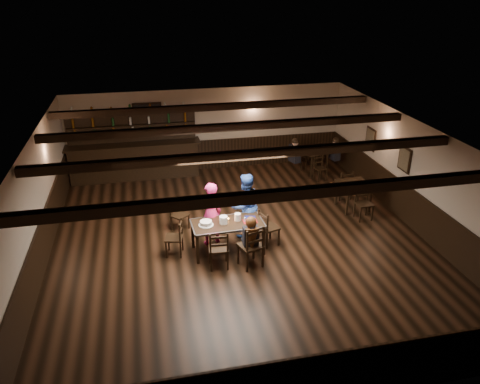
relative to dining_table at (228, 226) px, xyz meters
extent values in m
plane|color=black|center=(0.37, 0.38, -0.68)|extent=(10.00, 10.00, 0.00)
cube|color=#B9AD99|center=(0.37, 5.38, 0.67)|extent=(9.00, 0.02, 2.70)
cube|color=#B9AD99|center=(0.37, -4.62, 0.67)|extent=(9.00, 0.02, 2.70)
cube|color=#B9AD99|center=(-4.13, 0.38, 0.67)|extent=(0.02, 10.00, 2.70)
cube|color=#B9AD99|center=(4.87, 0.38, 0.67)|extent=(0.02, 10.00, 2.70)
cube|color=silver|center=(0.37, 0.38, 2.02)|extent=(9.00, 10.00, 0.02)
cube|color=black|center=(0.37, 5.35, -0.18)|extent=(9.00, 0.04, 1.00)
cube|color=black|center=(0.37, -4.59, -0.18)|extent=(9.00, 0.04, 1.00)
cube|color=black|center=(-4.10, 0.38, -0.18)|extent=(0.04, 10.00, 1.00)
cube|color=black|center=(4.84, 0.38, -0.18)|extent=(0.04, 10.00, 1.00)
cube|color=black|center=(-1.53, 5.35, 1.17)|extent=(0.90, 0.03, 1.00)
cube|color=black|center=(-1.53, 5.33, 1.17)|extent=(0.80, 0.02, 0.90)
cube|color=black|center=(4.84, 0.88, 0.92)|extent=(0.03, 0.55, 0.65)
cube|color=#72664C|center=(4.82, 0.88, 0.92)|extent=(0.02, 0.45, 0.55)
cube|color=black|center=(4.84, 2.78, 0.87)|extent=(0.03, 0.55, 0.65)
cube|color=#72664C|center=(4.82, 2.78, 0.87)|extent=(0.02, 0.45, 0.55)
cube|color=black|center=(0.37, -2.62, 1.92)|extent=(8.90, 0.18, 0.18)
cube|color=black|center=(0.37, -0.62, 1.92)|extent=(8.90, 0.18, 0.18)
cube|color=black|center=(0.37, 1.38, 1.92)|extent=(8.90, 0.18, 0.18)
cube|color=black|center=(0.37, 3.38, 1.92)|extent=(8.90, 0.18, 0.18)
cube|color=black|center=(-0.75, -0.38, -0.32)|extent=(0.06, 0.06, 0.71)
cube|color=black|center=(-0.78, 0.33, -0.32)|extent=(0.06, 0.06, 0.71)
cube|color=black|center=(0.78, -0.33, -0.32)|extent=(0.06, 0.06, 0.71)
cube|color=black|center=(0.75, 0.38, -0.32)|extent=(0.06, 0.06, 0.71)
cube|color=black|center=(0.00, 0.00, 0.05)|extent=(1.68, 0.89, 0.04)
cube|color=#A5A8AD|center=(-0.01, 0.40, 0.05)|extent=(1.65, 0.09, 0.05)
cube|color=#A5A8AD|center=(0.01, -0.40, 0.05)|extent=(1.65, 0.09, 0.05)
cube|color=#A5A8AD|center=(0.81, 0.03, 0.05)|extent=(0.06, 0.83, 0.05)
cube|color=#A5A8AD|center=(-0.81, -0.03, 0.05)|extent=(0.06, 0.83, 0.05)
cube|color=black|center=(-0.12, -0.44, -0.46)|extent=(0.04, 0.04, 0.44)
cube|color=black|center=(-0.15, -0.78, -0.46)|extent=(0.04, 0.04, 0.44)
cube|color=black|center=(-0.49, -0.41, -0.46)|extent=(0.04, 0.04, 0.44)
cube|color=black|center=(-0.52, -0.75, -0.46)|extent=(0.04, 0.04, 0.44)
cube|color=black|center=(-0.32, -0.59, -0.22)|extent=(0.46, 0.44, 0.04)
cube|color=black|center=(-0.33, -0.77, 0.01)|extent=(0.43, 0.07, 0.46)
cube|color=black|center=(-0.33, -0.77, -0.03)|extent=(0.37, 0.06, 0.05)
cube|color=black|center=(-0.33, -0.77, 0.15)|extent=(0.37, 0.06, 0.05)
cube|color=black|center=(0.51, -0.46, -0.43)|extent=(0.05, 0.05, 0.49)
cube|color=black|center=(0.63, -0.83, -0.43)|extent=(0.05, 0.05, 0.49)
cube|color=black|center=(0.12, -0.59, -0.43)|extent=(0.05, 0.05, 0.49)
cube|color=black|center=(0.24, -0.95, -0.43)|extent=(0.05, 0.05, 0.49)
cube|color=black|center=(0.38, -0.71, -0.17)|extent=(0.59, 0.58, 0.05)
cube|color=black|center=(0.44, -0.89, 0.09)|extent=(0.46, 0.18, 0.51)
cube|color=black|center=(0.44, -0.89, 0.03)|extent=(0.40, 0.15, 0.06)
cube|color=black|center=(0.44, -0.89, 0.24)|extent=(0.40, 0.15, 0.06)
cube|color=black|center=(-1.35, 0.33, -0.47)|extent=(0.04, 0.04, 0.41)
cube|color=black|center=(-1.03, 0.26, -0.47)|extent=(0.04, 0.04, 0.41)
cube|color=black|center=(-1.43, -0.01, -0.47)|extent=(0.04, 0.04, 0.41)
cube|color=black|center=(-1.11, -0.08, -0.47)|extent=(0.04, 0.04, 0.41)
cube|color=black|center=(-1.23, 0.13, -0.24)|extent=(0.47, 0.48, 0.04)
cube|color=black|center=(-1.07, 0.09, -0.03)|extent=(0.12, 0.40, 0.43)
cube|color=black|center=(-1.07, 0.09, -0.07)|extent=(0.10, 0.34, 0.05)
cube|color=black|center=(-1.07, 0.09, 0.10)|extent=(0.10, 0.34, 0.05)
cube|color=black|center=(1.24, -0.01, -0.46)|extent=(0.04, 0.04, 0.43)
cube|color=black|center=(0.92, -0.12, -0.46)|extent=(0.04, 0.04, 0.43)
cube|color=black|center=(1.12, 0.34, -0.46)|extent=(0.04, 0.04, 0.43)
cube|color=black|center=(0.80, 0.23, -0.46)|extent=(0.04, 0.04, 0.43)
cube|color=black|center=(1.02, 0.11, -0.23)|extent=(0.52, 0.53, 0.04)
cube|color=black|center=(0.86, 0.06, 0.00)|extent=(0.17, 0.41, 0.45)
cube|color=black|center=(0.86, 0.06, -0.04)|extent=(0.14, 0.35, 0.05)
cube|color=black|center=(0.86, 0.06, 0.14)|extent=(0.14, 0.35, 0.05)
cube|color=black|center=(-1.00, 1.07, -0.49)|extent=(0.04, 0.04, 0.38)
cube|color=black|center=(-1.21, 1.29, -0.49)|extent=(0.04, 0.04, 0.38)
cube|color=black|center=(-0.77, 1.28, -0.49)|extent=(0.04, 0.04, 0.38)
cube|color=black|center=(-0.97, 1.50, -0.49)|extent=(0.04, 0.04, 0.38)
cube|color=black|center=(-0.99, 1.28, -0.28)|extent=(0.51, 0.51, 0.04)
cube|color=black|center=(-1.09, 1.40, -0.08)|extent=(0.29, 0.28, 0.40)
cube|color=black|center=(-1.09, 1.40, -0.12)|extent=(0.25, 0.23, 0.04)
cube|color=black|center=(-1.09, 1.40, 0.04)|extent=(0.25, 0.23, 0.04)
imported|color=#D62C76|center=(-0.32, 0.44, 0.12)|extent=(0.65, 0.50, 1.59)
imported|color=navy|center=(0.56, 0.65, 0.14)|extent=(0.97, 0.87, 1.64)
cube|color=black|center=(0.38, -0.59, -0.16)|extent=(0.31, 0.31, 0.12)
cube|color=black|center=(0.38, -0.71, 0.06)|extent=(0.33, 0.19, 0.46)
cylinder|color=black|center=(0.38, -0.71, 0.27)|extent=(0.10, 0.33, 0.33)
sphere|color=#D8A384|center=(0.38, -0.71, 0.41)|extent=(0.20, 0.20, 0.20)
sphere|color=#3B1E0D|center=(0.38, -0.73, 0.42)|extent=(0.25, 0.25, 0.25)
cone|color=#3B1E0D|center=(0.38, -0.83, 0.04)|extent=(0.19, 0.19, 0.57)
cylinder|color=white|center=(-0.50, -0.02, 0.08)|extent=(0.34, 0.34, 0.01)
cylinder|color=white|center=(-0.50, -0.02, 0.14)|extent=(0.27, 0.27, 0.09)
cylinder|color=silver|center=(-0.50, -0.02, 0.11)|extent=(0.29, 0.29, 0.05)
cylinder|color=white|center=(-0.09, -0.01, 0.16)|extent=(0.19, 0.19, 0.18)
cylinder|color=white|center=(0.25, 0.07, 0.16)|extent=(0.15, 0.15, 0.17)
cylinder|color=#A5A8AD|center=(0.05, 0.13, 0.09)|extent=(0.04, 0.04, 0.03)
sphere|color=orange|center=(0.05, 0.13, 0.12)|extent=(0.03, 0.03, 0.03)
cylinder|color=silver|center=(0.40, -0.02, 0.12)|extent=(0.04, 0.04, 0.10)
cylinder|color=#A5A8AD|center=(0.47, -0.07, 0.13)|extent=(0.04, 0.04, 0.10)
cylinder|color=silver|center=(0.24, 0.11, 0.13)|extent=(0.08, 0.08, 0.12)
cube|color=maroon|center=(0.52, -0.04, 0.08)|extent=(0.34, 0.24, 0.00)
cube|color=#0E1149|center=(0.56, 0.14, 0.08)|extent=(0.30, 0.24, 0.00)
cube|color=black|center=(-2.04, 5.03, -0.13)|extent=(3.98, 0.60, 1.10)
cube|color=black|center=(-2.04, 5.03, 0.45)|extent=(4.18, 0.70, 0.05)
cube|color=black|center=(-2.04, 5.30, 0.42)|extent=(3.98, 0.10, 2.20)
cube|color=black|center=(-2.04, 5.20, 0.67)|extent=(3.88, 0.22, 0.03)
cube|color=black|center=(-2.04, 5.20, 1.02)|extent=(3.88, 0.22, 0.03)
cube|color=black|center=(-2.04, 5.20, 1.37)|extent=(3.88, 0.22, 0.03)
cube|color=black|center=(3.83, 1.50, 0.05)|extent=(0.85, 0.85, 0.04)
cube|color=black|center=(3.50, 1.15, -0.32)|extent=(0.05, 0.05, 0.71)
cube|color=black|center=(3.48, 1.83, -0.32)|extent=(0.05, 0.05, 0.71)
cube|color=black|center=(4.18, 1.18, -0.32)|extent=(0.05, 0.05, 0.71)
cube|color=black|center=(4.15, 1.85, -0.32)|extent=(0.05, 0.05, 0.71)
cube|color=black|center=(3.69, 4.22, 0.05)|extent=(0.86, 0.86, 0.04)
cube|color=black|center=(3.47, 3.86, -0.32)|extent=(0.04, 0.04, 0.71)
cube|color=black|center=(3.34, 4.44, -0.32)|extent=(0.04, 0.04, 0.71)
cube|color=black|center=(4.05, 4.00, -0.32)|extent=(0.04, 0.04, 0.71)
cube|color=black|center=(3.92, 4.57, -0.32)|extent=(0.04, 0.04, 0.71)
cube|color=black|center=(2.99, 4.16, 0.07)|extent=(0.33, 0.43, 0.55)
sphere|color=#D8A384|center=(2.99, 4.16, 0.44)|extent=(0.21, 0.21, 0.21)
sphere|color=black|center=(2.99, 4.16, 0.47)|extent=(0.22, 0.22, 0.22)
cube|color=black|center=(4.34, 4.08, 0.05)|extent=(0.28, 0.39, 0.52)
sphere|color=#D8A384|center=(4.34, 4.08, 0.40)|extent=(0.20, 0.20, 0.20)
sphere|color=black|center=(4.34, 4.08, 0.43)|extent=(0.21, 0.21, 0.21)
camera|label=1|loc=(-1.72, -9.31, 5.15)|focal=35.00mm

